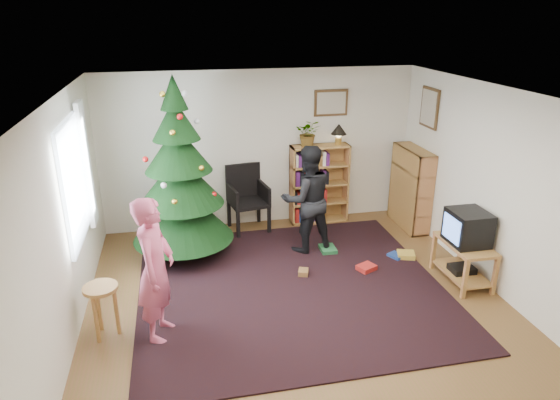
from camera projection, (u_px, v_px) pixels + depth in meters
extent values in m
plane|color=brown|center=(296.00, 300.00, 6.12)|extent=(5.00, 5.00, 0.00)
plane|color=white|center=(299.00, 94.00, 5.23)|extent=(5.00, 5.00, 0.00)
cube|color=silver|center=(260.00, 149.00, 7.96)|extent=(5.00, 0.02, 2.50)
cube|color=silver|center=(386.00, 337.00, 3.39)|extent=(5.00, 0.02, 2.50)
cube|color=silver|center=(65.00, 223.00, 5.19)|extent=(0.02, 5.00, 2.50)
cube|color=silver|center=(494.00, 190.00, 6.16)|extent=(0.02, 5.00, 2.50)
cube|color=black|center=(291.00, 287.00, 6.39)|extent=(3.80, 3.60, 0.02)
cube|color=silver|center=(74.00, 182.00, 5.65)|extent=(0.04, 1.20, 1.40)
cube|color=white|center=(87.00, 165.00, 6.30)|extent=(0.06, 0.35, 1.60)
cube|color=#4C3319|center=(331.00, 103.00, 7.91)|extent=(0.55, 0.03, 0.42)
cube|color=beige|center=(331.00, 103.00, 7.91)|extent=(0.47, 0.01, 0.34)
cube|color=#4C3319|center=(430.00, 108.00, 7.51)|extent=(0.03, 0.50, 0.60)
cube|color=beige|center=(430.00, 108.00, 7.51)|extent=(0.01, 0.42, 0.52)
cylinder|color=#3F2816|center=(185.00, 246.00, 7.20)|extent=(0.14, 0.14, 0.27)
cone|color=black|center=(182.00, 212.00, 7.01)|extent=(1.42, 1.42, 0.80)
cone|color=black|center=(180.00, 179.00, 6.84)|extent=(1.19, 1.19, 0.71)
cone|color=black|center=(177.00, 148.00, 6.68)|extent=(0.91, 0.91, 0.63)
cone|color=black|center=(175.00, 119.00, 6.54)|extent=(0.64, 0.64, 0.55)
cone|color=black|center=(173.00, 92.00, 6.41)|extent=(0.37, 0.37, 0.46)
cube|color=#9F6339|center=(319.00, 184.00, 8.21)|extent=(0.95, 0.30, 1.30)
cube|color=#9F6339|center=(320.00, 146.00, 7.99)|extent=(0.95, 0.30, 0.03)
cube|color=#9F6339|center=(411.00, 188.00, 8.02)|extent=(0.30, 0.95, 1.30)
cube|color=#9F6339|center=(415.00, 150.00, 7.79)|extent=(0.30, 0.95, 0.03)
cube|color=#9F6339|center=(465.00, 244.00, 6.37)|extent=(0.47, 0.84, 0.04)
cube|color=#9F6339|center=(465.00, 280.00, 6.07)|extent=(0.05, 0.05, 0.51)
cube|color=#9F6339|center=(495.00, 276.00, 6.15)|extent=(0.05, 0.05, 0.51)
cube|color=#9F6339|center=(434.00, 251.00, 6.78)|extent=(0.05, 0.05, 0.51)
cube|color=#9F6339|center=(461.00, 249.00, 6.86)|extent=(0.05, 0.05, 0.51)
cube|color=#9F6339|center=(461.00, 272.00, 6.51)|extent=(0.43, 0.80, 0.03)
cube|color=black|center=(462.00, 269.00, 6.49)|extent=(0.30, 0.25, 0.08)
cube|color=black|center=(468.00, 227.00, 6.28)|extent=(0.45, 0.49, 0.43)
cube|color=#507ADA|center=(451.00, 229.00, 6.24)|extent=(0.01, 0.38, 0.31)
cube|color=black|center=(248.00, 203.00, 7.91)|extent=(0.65, 0.65, 0.05)
cube|color=black|center=(246.00, 180.00, 8.05)|extent=(0.57, 0.14, 0.57)
cube|color=black|center=(235.00, 224.00, 7.72)|extent=(0.06, 0.06, 0.47)
cube|color=black|center=(267.00, 221.00, 7.81)|extent=(0.06, 0.06, 0.47)
cube|color=black|center=(231.00, 212.00, 8.18)|extent=(0.06, 0.06, 0.47)
cube|color=black|center=(262.00, 209.00, 8.28)|extent=(0.06, 0.06, 0.47)
cylinder|color=#9F6339|center=(100.00, 288.00, 5.25)|extent=(0.36, 0.36, 0.04)
cylinder|color=#9F6339|center=(116.00, 311.00, 5.39)|extent=(0.04, 0.04, 0.57)
cylinder|color=#9F6339|center=(99.00, 308.00, 5.45)|extent=(0.04, 0.04, 0.57)
cylinder|color=#9F6339|center=(96.00, 319.00, 5.24)|extent=(0.04, 0.04, 0.57)
imported|color=#C24D6E|center=(156.00, 270.00, 5.19)|extent=(0.52, 0.66, 1.60)
imported|color=black|center=(307.00, 199.00, 7.13)|extent=(0.82, 0.67, 1.59)
imported|color=gray|center=(308.00, 133.00, 7.86)|extent=(0.47, 0.43, 0.43)
cylinder|color=#A57F33|center=(338.00, 141.00, 8.02)|extent=(0.11, 0.11, 0.11)
sphere|color=#FFD88C|center=(339.00, 134.00, 7.98)|extent=(0.11, 0.11, 0.11)
cone|color=black|center=(339.00, 129.00, 7.95)|extent=(0.25, 0.25, 0.17)
cube|color=#A51E19|center=(366.00, 268.00, 6.78)|extent=(0.20, 0.20, 0.08)
cube|color=navy|center=(396.00, 256.00, 7.14)|extent=(0.20, 0.20, 0.08)
cube|color=#1E592D|center=(328.00, 249.00, 7.32)|extent=(0.20, 0.20, 0.08)
cube|color=gold|center=(406.00, 256.00, 7.13)|extent=(0.20, 0.20, 0.08)
cube|color=brown|center=(303.00, 273.00, 6.66)|extent=(0.20, 0.20, 0.08)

